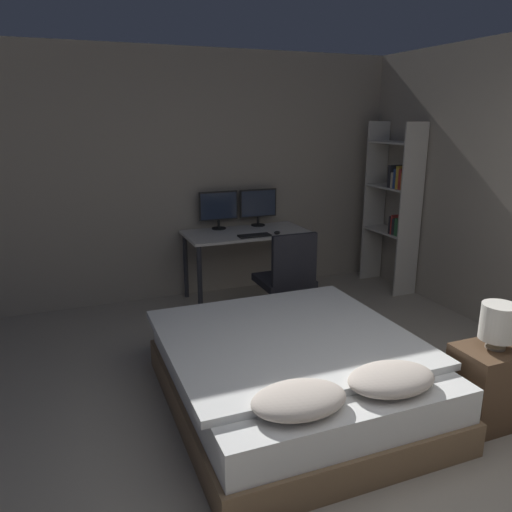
% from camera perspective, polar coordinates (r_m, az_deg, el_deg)
% --- Properties ---
extents(wall_back, '(12.00, 0.06, 2.70)m').
position_cam_1_polar(wall_back, '(5.69, -5.36, 9.07)').
color(wall_back, '#9E9384').
rests_on(wall_back, ground_plane).
extents(bed, '(1.70, 1.92, 0.57)m').
position_cam_1_polar(bed, '(3.62, 4.21, -13.20)').
color(bed, '#846647').
rests_on(bed, ground_plane).
extents(nightstand, '(0.47, 0.35, 0.55)m').
position_cam_1_polar(nightstand, '(3.76, 25.14, -13.24)').
color(nightstand, brown).
rests_on(nightstand, ground_plane).
extents(bedside_lamp, '(0.23, 0.23, 0.30)m').
position_cam_1_polar(bedside_lamp, '(3.58, 25.98, -6.83)').
color(bedside_lamp, gray).
rests_on(bedside_lamp, nightstand).
extents(desk, '(1.34, 0.69, 0.78)m').
position_cam_1_polar(desk, '(5.50, -1.11, 1.82)').
color(desk, beige).
rests_on(desk, ground_plane).
extents(monitor_left, '(0.44, 0.16, 0.42)m').
position_cam_1_polar(monitor_left, '(5.59, -4.31, 5.52)').
color(monitor_left, black).
rests_on(monitor_left, desk).
extents(monitor_right, '(0.44, 0.16, 0.42)m').
position_cam_1_polar(monitor_right, '(5.74, 0.25, 5.85)').
color(monitor_right, black).
rests_on(monitor_right, desk).
extents(keyboard, '(0.34, 0.13, 0.02)m').
position_cam_1_polar(keyboard, '(5.26, -0.18, 2.36)').
color(keyboard, black).
rests_on(keyboard, desk).
extents(computer_mouse, '(0.07, 0.05, 0.04)m').
position_cam_1_polar(computer_mouse, '(5.36, 2.42, 2.69)').
color(computer_mouse, black).
rests_on(computer_mouse, desk).
extents(office_chair, '(0.52, 0.52, 0.95)m').
position_cam_1_polar(office_chair, '(4.90, 3.50, -3.50)').
color(office_chair, black).
rests_on(office_chair, ground_plane).
extents(bookshelf, '(0.30, 0.71, 1.94)m').
position_cam_1_polar(bookshelf, '(6.01, 15.68, 6.24)').
color(bookshelf, beige).
rests_on(bookshelf, ground_plane).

